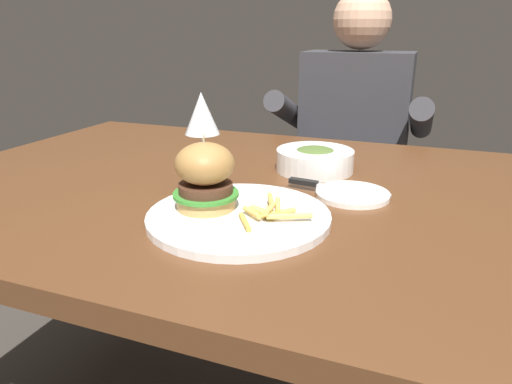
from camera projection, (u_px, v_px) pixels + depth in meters
dining_table at (257, 218)px, 0.98m from camera, size 1.49×0.96×0.74m
main_plate at (239, 217)px, 0.78m from camera, size 0.31×0.31×0.01m
burger_sandwich at (205, 176)px, 0.78m from camera, size 0.11×0.11×0.13m
fries_pile at (269, 211)px, 0.76m from camera, size 0.12×0.13×0.02m
wine_glass at (202, 117)px, 0.91m from camera, size 0.07×0.07×0.19m
bread_plate at (352, 194)px, 0.89m from camera, size 0.14×0.14×0.01m
table_knife at (328, 186)px, 0.91m from camera, size 0.21×0.04×0.01m
soup_bowl at (315, 159)px, 1.05m from camera, size 0.18×0.18×0.06m
diner_person at (351, 171)px, 1.66m from camera, size 0.51×0.36×1.18m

